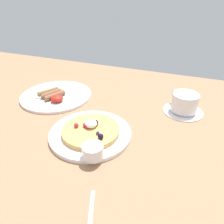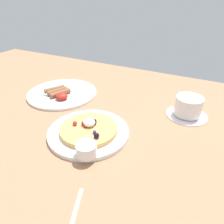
% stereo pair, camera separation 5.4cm
% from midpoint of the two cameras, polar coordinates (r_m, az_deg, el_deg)
% --- Properties ---
extents(ground_plane, '(1.97, 1.13, 0.03)m').
position_cam_midpoint_polar(ground_plane, '(0.67, -4.56, -4.38)').
color(ground_plane, '#A17453').
extents(pancake_plate, '(0.24, 0.24, 0.01)m').
position_cam_midpoint_polar(pancake_plate, '(0.62, -4.00, -5.61)').
color(pancake_plate, white).
rests_on(pancake_plate, ground_plane).
extents(pancake_with_berries, '(0.17, 0.17, 0.04)m').
position_cam_midpoint_polar(pancake_with_berries, '(0.61, -3.91, -4.68)').
color(pancake_with_berries, tan).
rests_on(pancake_with_berries, pancake_plate).
extents(syrup_ramekin, '(0.05, 0.05, 0.03)m').
position_cam_midpoint_polar(syrup_ramekin, '(0.52, -4.11, -10.40)').
color(syrup_ramekin, white).
rests_on(syrup_ramekin, pancake_plate).
extents(breakfast_plate, '(0.28, 0.28, 0.01)m').
position_cam_midpoint_polar(breakfast_plate, '(0.86, -11.87, 5.08)').
color(breakfast_plate, white).
rests_on(breakfast_plate, ground_plane).
extents(fried_breakfast, '(0.14, 0.10, 0.03)m').
position_cam_midpoint_polar(fried_breakfast, '(0.84, -13.21, 5.21)').
color(fried_breakfast, brown).
rests_on(fried_breakfast, breakfast_plate).
extents(coffee_saucer, '(0.14, 0.14, 0.01)m').
position_cam_midpoint_polar(coffee_saucer, '(0.76, 21.94, -0.72)').
color(coffee_saucer, white).
rests_on(coffee_saucer, ground_plane).
extents(coffee_cup, '(0.10, 0.10, 0.06)m').
position_cam_midpoint_polar(coffee_cup, '(0.74, 22.41, 1.69)').
color(coffee_cup, white).
rests_on(coffee_cup, coffee_saucer).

